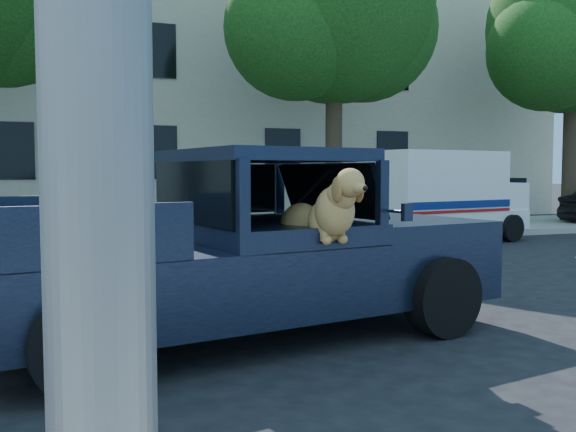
# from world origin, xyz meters

# --- Properties ---
(ground) EXTENTS (120.00, 120.00, 0.00)m
(ground) POSITION_xyz_m (0.00, 0.00, 0.00)
(ground) COLOR black
(ground) RESTS_ON ground
(far_sidewalk) EXTENTS (60.00, 4.00, 0.15)m
(far_sidewalk) POSITION_xyz_m (0.00, 9.20, 0.07)
(far_sidewalk) COLOR gray
(far_sidewalk) RESTS_ON ground
(lane_stripes) EXTENTS (21.60, 0.14, 0.01)m
(lane_stripes) POSITION_xyz_m (2.00, 3.40, 0.01)
(lane_stripes) COLOR silver
(lane_stripes) RESTS_ON ground
(street_tree_mid) EXTENTS (6.00, 5.20, 8.60)m
(street_tree_mid) POSITION_xyz_m (5.03, 9.62, 5.71)
(street_tree_mid) COLOR #332619
(street_tree_mid) RESTS_ON ground
(street_tree_right) EXTENTS (6.00, 5.20, 8.60)m
(street_tree_right) POSITION_xyz_m (13.03, 9.62, 5.71)
(street_tree_right) COLOR #332619
(street_tree_right) RESTS_ON ground
(building_main) EXTENTS (26.00, 6.00, 9.00)m
(building_main) POSITION_xyz_m (3.00, 16.50, 4.50)
(building_main) COLOR beige
(building_main) RESTS_ON ground
(pickup_truck) EXTENTS (5.42, 2.99, 1.84)m
(pickup_truck) POSITION_xyz_m (-0.45, 0.09, 0.62)
(pickup_truck) COLOR black
(pickup_truck) RESTS_ON ground
(mail_truck) EXTENTS (4.06, 2.51, 2.09)m
(mail_truck) POSITION_xyz_m (6.44, 6.75, 0.91)
(mail_truck) COLOR silver
(mail_truck) RESTS_ON ground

